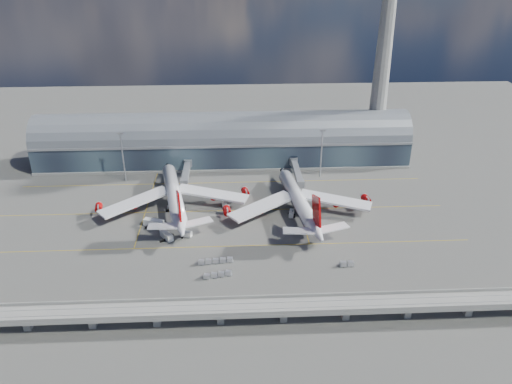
{
  "coord_description": "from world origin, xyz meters",
  "views": [
    {
      "loc": [
        5.11,
        -179.18,
        107.4
      ],
      "look_at": [
        14.45,
        10.0,
        14.0
      ],
      "focal_mm": 35.0,
      "sensor_mm": 36.0,
      "label": 1
    }
  ],
  "objects_px": {
    "floodlight_mast_left": "(123,156)",
    "floodlight_mast_right": "(321,152)",
    "service_truck_1": "(186,234)",
    "cargo_train_1": "(216,261)",
    "service_truck_3": "(292,214)",
    "service_truck_2": "(154,223)",
    "service_truck_5": "(272,203)",
    "airliner_left": "(174,196)",
    "cargo_train_0": "(218,275)",
    "airliner_right": "(299,202)",
    "service_truck_4": "(224,202)",
    "service_truck_0": "(166,236)",
    "control_tower": "(383,64)",
    "cargo_train_2": "(347,264)"
  },
  "relations": [
    {
      "from": "service_truck_2",
      "to": "cargo_train_0",
      "type": "height_order",
      "value": "service_truck_2"
    },
    {
      "from": "control_tower",
      "to": "service_truck_5",
      "type": "xyz_separation_m",
      "value": [
        -62.59,
        -59.79,
        -50.14
      ]
    },
    {
      "from": "service_truck_2",
      "to": "service_truck_5",
      "type": "bearing_deg",
      "value": -53.42
    },
    {
      "from": "control_tower",
      "to": "service_truck_3",
      "type": "relative_size",
      "value": 18.63
    },
    {
      "from": "cargo_train_0",
      "to": "cargo_train_1",
      "type": "relative_size",
      "value": 0.79
    },
    {
      "from": "airliner_left",
      "to": "cargo_train_1",
      "type": "distance_m",
      "value": 48.84
    },
    {
      "from": "floodlight_mast_right",
      "to": "cargo_train_0",
      "type": "distance_m",
      "value": 100.54
    },
    {
      "from": "airliner_left",
      "to": "service_truck_1",
      "type": "height_order",
      "value": "airliner_left"
    },
    {
      "from": "airliner_left",
      "to": "service_truck_5",
      "type": "bearing_deg",
      "value": -10.27
    },
    {
      "from": "airliner_right",
      "to": "service_truck_3",
      "type": "distance_m",
      "value": 6.11
    },
    {
      "from": "floodlight_mast_left",
      "to": "service_truck_2",
      "type": "height_order",
      "value": "floodlight_mast_left"
    },
    {
      "from": "floodlight_mast_left",
      "to": "floodlight_mast_right",
      "type": "height_order",
      "value": "same"
    },
    {
      "from": "service_truck_4",
      "to": "cargo_train_1",
      "type": "distance_m",
      "value": 47.31
    },
    {
      "from": "service_truck_0",
      "to": "cargo_train_2",
      "type": "height_order",
      "value": "service_truck_0"
    },
    {
      "from": "service_truck_0",
      "to": "cargo_train_2",
      "type": "bearing_deg",
      "value": -53.24
    },
    {
      "from": "service_truck_1",
      "to": "service_truck_3",
      "type": "distance_m",
      "value": 47.69
    },
    {
      "from": "service_truck_2",
      "to": "service_truck_5",
      "type": "distance_m",
      "value": 54.04
    },
    {
      "from": "floodlight_mast_right",
      "to": "airliner_right",
      "type": "xyz_separation_m",
      "value": [
        -16.17,
        -39.37,
        -7.82
      ]
    },
    {
      "from": "control_tower",
      "to": "airliner_left",
      "type": "bearing_deg",
      "value": -150.61
    },
    {
      "from": "control_tower",
      "to": "service_truck_1",
      "type": "bearing_deg",
      "value": -139.61
    },
    {
      "from": "floodlight_mast_left",
      "to": "service_truck_1",
      "type": "height_order",
      "value": "floodlight_mast_left"
    },
    {
      "from": "service_truck_4",
      "to": "cargo_train_2",
      "type": "relative_size",
      "value": 0.86
    },
    {
      "from": "control_tower",
      "to": "service_truck_3",
      "type": "xyz_separation_m",
      "value": [
        -54.63,
        -69.58,
        -50.34
      ]
    },
    {
      "from": "service_truck_5",
      "to": "airliner_right",
      "type": "bearing_deg",
      "value": -96.12
    },
    {
      "from": "service_truck_1",
      "to": "cargo_train_1",
      "type": "bearing_deg",
      "value": -127.97
    },
    {
      "from": "airliner_right",
      "to": "service_truck_3",
      "type": "bearing_deg",
      "value": -154.48
    },
    {
      "from": "cargo_train_2",
      "to": "cargo_train_0",
      "type": "bearing_deg",
      "value": 96.79
    },
    {
      "from": "service_truck_5",
      "to": "service_truck_2",
      "type": "bearing_deg",
      "value": 134.53
    },
    {
      "from": "airliner_right",
      "to": "service_truck_5",
      "type": "distance_m",
      "value": 14.36
    },
    {
      "from": "cargo_train_0",
      "to": "floodlight_mast_right",
      "type": "bearing_deg",
      "value": -18.85
    },
    {
      "from": "airliner_left",
      "to": "cargo_train_2",
      "type": "relative_size",
      "value": 13.3
    },
    {
      "from": "control_tower",
      "to": "airliner_right",
      "type": "relative_size",
      "value": 1.46
    },
    {
      "from": "service_truck_0",
      "to": "service_truck_2",
      "type": "relative_size",
      "value": 0.79
    },
    {
      "from": "floodlight_mast_left",
      "to": "airliner_right",
      "type": "distance_m",
      "value": 92.94
    },
    {
      "from": "control_tower",
      "to": "airliner_left",
      "type": "xyz_separation_m",
      "value": [
        -106.84,
        -60.18,
        -45.24
      ]
    },
    {
      "from": "service_truck_0",
      "to": "service_truck_4",
      "type": "xyz_separation_m",
      "value": [
        23.2,
        28.91,
        -0.25
      ]
    },
    {
      "from": "floodlight_mast_left",
      "to": "service_truck_2",
      "type": "bearing_deg",
      "value": -66.46
    },
    {
      "from": "service_truck_0",
      "to": "service_truck_4",
      "type": "relative_size",
      "value": 1.56
    },
    {
      "from": "floodlight_mast_left",
      "to": "cargo_train_0",
      "type": "height_order",
      "value": "floodlight_mast_left"
    },
    {
      "from": "floodlight_mast_left",
      "to": "service_truck_3",
      "type": "xyz_separation_m",
      "value": [
        80.37,
        -41.58,
        -12.34
      ]
    },
    {
      "from": "floodlight_mast_right",
      "to": "service_truck_2",
      "type": "bearing_deg",
      "value": -148.98
    },
    {
      "from": "control_tower",
      "to": "service_truck_0",
      "type": "bearing_deg",
      "value": -141.31
    },
    {
      "from": "cargo_train_2",
      "to": "airliner_left",
      "type": "bearing_deg",
      "value": 56.1
    },
    {
      "from": "airliner_left",
      "to": "airliner_right",
      "type": "relative_size",
      "value": 1.03
    },
    {
      "from": "floodlight_mast_left",
      "to": "service_truck_0",
      "type": "xyz_separation_m",
      "value": [
        27.23,
        -58.31,
        -12.06
      ]
    },
    {
      "from": "control_tower",
      "to": "floodlight_mast_left",
      "type": "bearing_deg",
      "value": -168.28
    },
    {
      "from": "floodlight_mast_right",
      "to": "service_truck_2",
      "type": "relative_size",
      "value": 2.76
    },
    {
      "from": "service_truck_2",
      "to": "service_truck_3",
      "type": "height_order",
      "value": "service_truck_2"
    },
    {
      "from": "airliner_right",
      "to": "service_truck_4",
      "type": "distance_m",
      "value": 35.14
    },
    {
      "from": "floodlight_mast_left",
      "to": "service_truck_4",
      "type": "distance_m",
      "value": 59.66
    }
  ]
}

